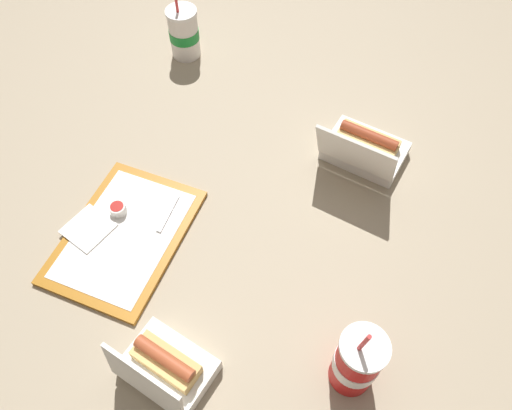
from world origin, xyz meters
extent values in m
plane|color=gray|center=(0.00, 0.00, 0.00)|extent=(3.20, 3.20, 0.00)
cube|color=#A56619|center=(0.19, -0.24, 0.01)|extent=(0.38, 0.27, 0.01)
cube|color=white|center=(0.19, -0.24, 0.01)|extent=(0.33, 0.23, 0.00)
cylinder|color=white|center=(0.14, -0.28, 0.03)|extent=(0.04, 0.04, 0.02)
cylinder|color=#9E140F|center=(0.14, -0.28, 0.04)|extent=(0.03, 0.03, 0.01)
cube|color=white|center=(0.21, -0.32, 0.02)|extent=(0.12, 0.12, 0.00)
cube|color=white|center=(0.11, -0.16, 0.02)|extent=(0.11, 0.01, 0.00)
cube|color=white|center=(0.44, 0.00, 0.02)|extent=(0.16, 0.20, 0.04)
cube|color=white|center=(0.50, -0.01, 0.10)|extent=(0.06, 0.17, 0.12)
cube|color=tan|center=(0.44, 0.00, 0.06)|extent=(0.08, 0.14, 0.03)
cylinder|color=#9E4728|center=(0.44, 0.00, 0.08)|extent=(0.05, 0.13, 0.03)
cylinder|color=yellow|center=(0.44, 0.00, 0.09)|extent=(0.03, 0.11, 0.01)
cube|color=white|center=(-0.25, 0.24, 0.02)|extent=(0.17, 0.22, 0.04)
cube|color=white|center=(-0.15, 0.22, 0.11)|extent=(0.09, 0.21, 0.13)
cube|color=tan|center=(-0.25, 0.24, 0.06)|extent=(0.09, 0.17, 0.03)
cylinder|color=brown|center=(-0.25, 0.24, 0.08)|extent=(0.05, 0.15, 0.03)
cylinder|color=yellow|center=(-0.25, 0.24, 0.09)|extent=(0.03, 0.13, 0.01)
cylinder|color=red|center=(0.32, 0.34, 0.08)|extent=(0.09, 0.09, 0.17)
cylinder|color=white|center=(0.32, 0.34, 0.09)|extent=(0.09, 0.09, 0.04)
cylinder|color=white|center=(0.32, 0.34, 0.17)|extent=(0.09, 0.09, 0.01)
cylinder|color=red|center=(0.33, 0.34, 0.21)|extent=(0.01, 0.01, 0.06)
cylinder|color=white|center=(-0.46, -0.38, 0.07)|extent=(0.09, 0.09, 0.14)
cylinder|color=#198C33|center=(-0.46, -0.38, 0.07)|extent=(0.09, 0.09, 0.03)
cylinder|color=white|center=(-0.46, -0.38, 0.15)|extent=(0.09, 0.09, 0.01)
cylinder|color=red|center=(-0.45, -0.38, 0.18)|extent=(0.01, 0.01, 0.06)
camera|label=1|loc=(0.65, 0.26, 1.03)|focal=35.00mm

